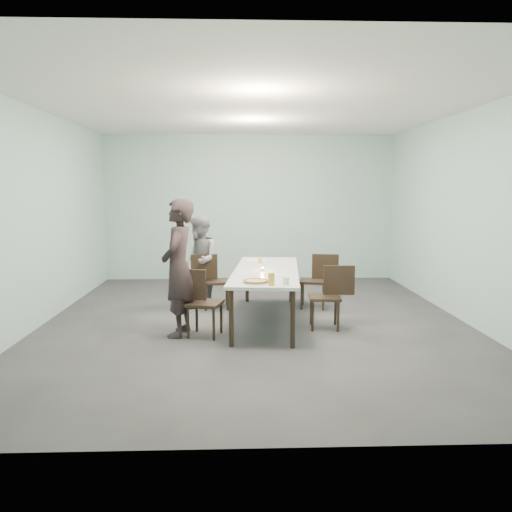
{
  "coord_description": "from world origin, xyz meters",
  "views": [
    {
      "loc": [
        -0.24,
        -6.95,
        1.9
      ],
      "look_at": [
        0.0,
        -0.3,
        1.0
      ],
      "focal_mm": 35.0,
      "sensor_mm": 36.0,
      "label": 1
    }
  ],
  "objects_px": {
    "diner_far": "(199,261)",
    "amber_tumbler": "(260,260)",
    "chair_far_left": "(211,277)",
    "chair_far_right": "(318,277)",
    "chair_near_left": "(199,298)",
    "table": "(266,274)",
    "beer_glass": "(271,279)",
    "pizza": "(256,281)",
    "diner_near": "(179,268)",
    "water_tumbler": "(286,281)",
    "chair_near_right": "(331,292)",
    "side_plate": "(279,275)",
    "tealight": "(262,270)"
  },
  "relations": [
    {
      "from": "diner_far",
      "to": "amber_tumbler",
      "type": "bearing_deg",
      "value": 64.07
    },
    {
      "from": "chair_far_left",
      "to": "chair_far_right",
      "type": "relative_size",
      "value": 1.0
    },
    {
      "from": "chair_near_left",
      "to": "diner_far",
      "type": "bearing_deg",
      "value": 108.21
    },
    {
      "from": "table",
      "to": "beer_glass",
      "type": "bearing_deg",
      "value": -90.09
    },
    {
      "from": "pizza",
      "to": "amber_tumbler",
      "type": "distance_m",
      "value": 1.67
    },
    {
      "from": "chair_near_left",
      "to": "diner_near",
      "type": "distance_m",
      "value": 0.46
    },
    {
      "from": "water_tumbler",
      "to": "amber_tumbler",
      "type": "xyz_separation_m",
      "value": [
        -0.23,
        1.78,
        -0.01
      ]
    },
    {
      "from": "table",
      "to": "chair_near_right",
      "type": "distance_m",
      "value": 0.97
    },
    {
      "from": "chair_near_left",
      "to": "amber_tumbler",
      "type": "xyz_separation_m",
      "value": [
        0.86,
        1.35,
        0.29
      ]
    },
    {
      "from": "chair_near_left",
      "to": "water_tumbler",
      "type": "relative_size",
      "value": 9.67
    },
    {
      "from": "side_plate",
      "to": "diner_near",
      "type": "bearing_deg",
      "value": -172.15
    },
    {
      "from": "table",
      "to": "amber_tumbler",
      "type": "bearing_deg",
      "value": 94.8
    },
    {
      "from": "chair_near_left",
      "to": "water_tumbler",
      "type": "xyz_separation_m",
      "value": [
        1.09,
        -0.43,
        0.29
      ]
    },
    {
      "from": "side_plate",
      "to": "tealight",
      "type": "distance_m",
      "value": 0.42
    },
    {
      "from": "chair_near_right",
      "to": "chair_far_right",
      "type": "relative_size",
      "value": 1.0
    },
    {
      "from": "pizza",
      "to": "diner_near",
      "type": "bearing_deg",
      "value": 160.66
    },
    {
      "from": "beer_glass",
      "to": "chair_far_right",
      "type": "bearing_deg",
      "value": 65.55
    },
    {
      "from": "table",
      "to": "pizza",
      "type": "distance_m",
      "value": 1.02
    },
    {
      "from": "chair_near_left",
      "to": "tealight",
      "type": "xyz_separation_m",
      "value": [
        0.85,
        0.58,
        0.27
      ]
    },
    {
      "from": "chair_far_left",
      "to": "water_tumbler",
      "type": "distance_m",
      "value": 2.19
    },
    {
      "from": "chair_near_right",
      "to": "chair_far_left",
      "type": "bearing_deg",
      "value": -30.6
    },
    {
      "from": "chair_near_right",
      "to": "table",
      "type": "bearing_deg",
      "value": -20.57
    },
    {
      "from": "chair_near_right",
      "to": "pizza",
      "type": "bearing_deg",
      "value": 34.77
    },
    {
      "from": "chair_far_left",
      "to": "water_tumbler",
      "type": "bearing_deg",
      "value": -66.48
    },
    {
      "from": "chair_near_right",
      "to": "beer_glass",
      "type": "distance_m",
      "value": 1.18
    },
    {
      "from": "chair_far_right",
      "to": "pizza",
      "type": "height_order",
      "value": "chair_far_right"
    },
    {
      "from": "amber_tumbler",
      "to": "chair_far_right",
      "type": "bearing_deg",
      "value": 7.08
    },
    {
      "from": "beer_glass",
      "to": "tealight",
      "type": "xyz_separation_m",
      "value": [
        -0.06,
        1.05,
        -0.05
      ]
    },
    {
      "from": "table",
      "to": "chair_far_left",
      "type": "xyz_separation_m",
      "value": [
        -0.83,
        0.8,
        -0.19
      ]
    },
    {
      "from": "water_tumbler",
      "to": "diner_near",
      "type": "bearing_deg",
      "value": 160.87
    },
    {
      "from": "beer_glass",
      "to": "pizza",
      "type": "bearing_deg",
      "value": 139.56
    },
    {
      "from": "chair_far_right",
      "to": "side_plate",
      "type": "bearing_deg",
      "value": 70.09
    },
    {
      "from": "chair_far_right",
      "to": "diner_near",
      "type": "distance_m",
      "value": 2.53
    },
    {
      "from": "diner_far",
      "to": "pizza",
      "type": "bearing_deg",
      "value": 13.47
    },
    {
      "from": "diner_near",
      "to": "side_plate",
      "type": "bearing_deg",
      "value": 106.69
    },
    {
      "from": "diner_far",
      "to": "tealight",
      "type": "distance_m",
      "value": 1.42
    },
    {
      "from": "chair_near_left",
      "to": "water_tumbler",
      "type": "distance_m",
      "value": 1.21
    },
    {
      "from": "chair_near_right",
      "to": "amber_tumbler",
      "type": "bearing_deg",
      "value": -44.43
    },
    {
      "from": "side_plate",
      "to": "diner_far",
      "type": "bearing_deg",
      "value": 129.54
    },
    {
      "from": "diner_far",
      "to": "amber_tumbler",
      "type": "xyz_separation_m",
      "value": [
        0.97,
        -0.28,
        0.05
      ]
    },
    {
      "from": "chair_far_left",
      "to": "chair_far_right",
      "type": "height_order",
      "value": "same"
    },
    {
      "from": "chair_far_left",
      "to": "chair_near_right",
      "type": "relative_size",
      "value": 1.0
    },
    {
      "from": "chair_near_left",
      "to": "side_plate",
      "type": "bearing_deg",
      "value": 25.75
    },
    {
      "from": "pizza",
      "to": "chair_near_right",
      "type": "bearing_deg",
      "value": 29.61
    },
    {
      "from": "diner_far",
      "to": "tealight",
      "type": "relative_size",
      "value": 26.53
    },
    {
      "from": "chair_far_right",
      "to": "diner_far",
      "type": "relative_size",
      "value": 0.59
    },
    {
      "from": "beer_glass",
      "to": "diner_near",
      "type": "bearing_deg",
      "value": 156.79
    },
    {
      "from": "amber_tumbler",
      "to": "side_plate",
      "type": "bearing_deg",
      "value": -80.12
    },
    {
      "from": "chair_far_left",
      "to": "pizza",
      "type": "distance_m",
      "value": 1.94
    },
    {
      "from": "table",
      "to": "diner_near",
      "type": "bearing_deg",
      "value": -150.58
    }
  ]
}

